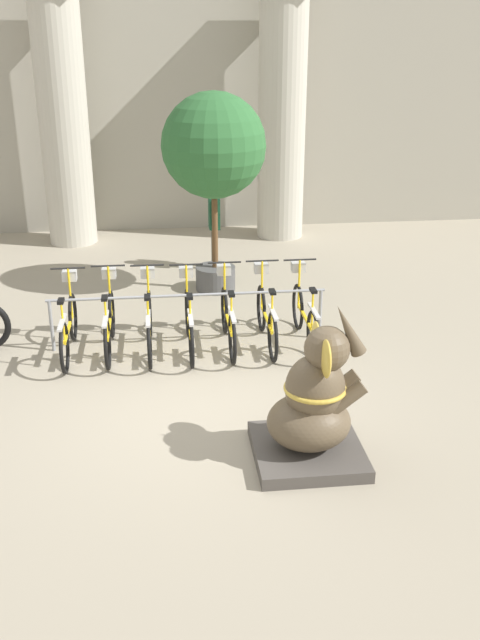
{
  "coord_description": "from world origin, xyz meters",
  "views": [
    {
      "loc": [
        -0.4,
        -7.44,
        4.19
      ],
      "look_at": [
        0.5,
        0.34,
        1.0
      ],
      "focal_mm": 40.0,
      "sensor_mm": 36.0,
      "label": 1
    }
  ],
  "objects_px": {
    "elephant_statue": "(314,407)",
    "bicycle_5": "(266,316)",
    "bicycle_0": "(69,326)",
    "person_pedestrian": "(214,220)",
    "bicycle_6": "(305,315)",
    "potted_tree": "(214,151)",
    "bicycle_3": "(189,321)",
    "bicycle_2": "(149,322)",
    "bicycle_4": "(228,318)",
    "bicycle_1": "(109,323)"
  },
  "relations": [
    {
      "from": "bicycle_6",
      "to": "bicycle_3",
      "type": "bearing_deg",
      "value": -178.45
    },
    {
      "from": "bicycle_5",
      "to": "bicycle_0",
      "type": "bearing_deg",
      "value": -179.3
    },
    {
      "from": "bicycle_4",
      "to": "bicycle_3",
      "type": "bearing_deg",
      "value": -176.11
    },
    {
      "from": "elephant_statue",
      "to": "bicycle_3",
      "type": "bearing_deg",
      "value": 111.47
    },
    {
      "from": "bicycle_3",
      "to": "bicycle_4",
      "type": "xyz_separation_m",
      "value": [
        0.55,
        0.04,
        0.0
      ]
    },
    {
      "from": "bicycle_2",
      "to": "potted_tree",
      "type": "distance_m",
      "value": 3.31
    },
    {
      "from": "bicycle_5",
      "to": "potted_tree",
      "type": "height_order",
      "value": "potted_tree"
    },
    {
      "from": "bicycle_5",
      "to": "potted_tree",
      "type": "distance_m",
      "value": 3.14
    },
    {
      "from": "bicycle_1",
      "to": "bicycle_4",
      "type": "distance_m",
      "value": 1.66
    },
    {
      "from": "bicycle_4",
      "to": "bicycle_6",
      "type": "relative_size",
      "value": 1.0
    },
    {
      "from": "potted_tree",
      "to": "bicycle_2",
      "type": "bearing_deg",
      "value": -115.0
    },
    {
      "from": "bicycle_1",
      "to": "bicycle_2",
      "type": "height_order",
      "value": "same"
    },
    {
      "from": "bicycle_0",
      "to": "bicycle_2",
      "type": "distance_m",
      "value": 1.1
    },
    {
      "from": "bicycle_5",
      "to": "potted_tree",
      "type": "relative_size",
      "value": 0.54
    },
    {
      "from": "bicycle_1",
      "to": "bicycle_5",
      "type": "xyz_separation_m",
      "value": [
        2.21,
        -0.02,
        0.0
      ]
    },
    {
      "from": "bicycle_5",
      "to": "elephant_statue",
      "type": "relative_size",
      "value": 1.03
    },
    {
      "from": "bicycle_5",
      "to": "bicycle_6",
      "type": "bearing_deg",
      "value": -1.08
    },
    {
      "from": "bicycle_6",
      "to": "potted_tree",
      "type": "bearing_deg",
      "value": 114.19
    },
    {
      "from": "bicycle_3",
      "to": "potted_tree",
      "type": "relative_size",
      "value": 0.54
    },
    {
      "from": "bicycle_2",
      "to": "bicycle_4",
      "type": "relative_size",
      "value": 1.0
    },
    {
      "from": "bicycle_1",
      "to": "elephant_statue",
      "type": "xyz_separation_m",
      "value": [
        2.25,
        -2.99,
        0.17
      ]
    },
    {
      "from": "bicycle_5",
      "to": "person_pedestrian",
      "type": "distance_m",
      "value": 3.66
    },
    {
      "from": "bicycle_0",
      "to": "bicycle_4",
      "type": "relative_size",
      "value": 1.0
    },
    {
      "from": "person_pedestrian",
      "to": "bicycle_2",
      "type": "bearing_deg",
      "value": -108.52
    },
    {
      "from": "bicycle_5",
      "to": "bicycle_4",
      "type": "bearing_deg",
      "value": -178.15
    },
    {
      "from": "bicycle_3",
      "to": "bicycle_4",
      "type": "distance_m",
      "value": 0.55
    },
    {
      "from": "bicycle_0",
      "to": "potted_tree",
      "type": "xyz_separation_m",
      "value": [
        2.23,
        2.43,
        1.96
      ]
    },
    {
      "from": "bicycle_2",
      "to": "elephant_statue",
      "type": "bearing_deg",
      "value": -60.04
    },
    {
      "from": "bicycle_4",
      "to": "bicycle_2",
      "type": "bearing_deg",
      "value": -179.75
    },
    {
      "from": "bicycle_3",
      "to": "elephant_statue",
      "type": "xyz_separation_m",
      "value": [
        1.15,
        -2.91,
        0.17
      ]
    },
    {
      "from": "bicycle_3",
      "to": "bicycle_2",
      "type": "bearing_deg",
      "value": 176.61
    },
    {
      "from": "bicycle_2",
      "to": "bicycle_3",
      "type": "relative_size",
      "value": 1.0
    },
    {
      "from": "bicycle_6",
      "to": "potted_tree",
      "type": "xyz_separation_m",
      "value": [
        -1.08,
        2.41,
        1.96
      ]
    },
    {
      "from": "bicycle_0",
      "to": "bicycle_4",
      "type": "height_order",
      "value": "same"
    },
    {
      "from": "bicycle_2",
      "to": "bicycle_5",
      "type": "bearing_deg",
      "value": 0.78
    },
    {
      "from": "bicycle_0",
      "to": "person_pedestrian",
      "type": "distance_m",
      "value": 4.34
    },
    {
      "from": "bicycle_1",
      "to": "bicycle_3",
      "type": "xyz_separation_m",
      "value": [
        1.1,
        -0.07,
        0.0
      ]
    },
    {
      "from": "bicycle_0",
      "to": "bicycle_6",
      "type": "bearing_deg",
      "value": 0.4
    },
    {
      "from": "bicycle_2",
      "to": "bicycle_6",
      "type": "xyz_separation_m",
      "value": [
        2.21,
        0.01,
        0.0
      ]
    },
    {
      "from": "bicycle_6",
      "to": "potted_tree",
      "type": "distance_m",
      "value": 3.29
    },
    {
      "from": "bicycle_5",
      "to": "elephant_statue",
      "type": "xyz_separation_m",
      "value": [
        0.04,
        -2.97,
        0.17
      ]
    },
    {
      "from": "bicycle_2",
      "to": "bicycle_3",
      "type": "distance_m",
      "value": 0.55
    },
    {
      "from": "bicycle_5",
      "to": "potted_tree",
      "type": "bearing_deg",
      "value": 102.44
    },
    {
      "from": "bicycle_2",
      "to": "bicycle_4",
      "type": "xyz_separation_m",
      "value": [
        1.1,
        0.0,
        0.0
      ]
    },
    {
      "from": "bicycle_1",
      "to": "bicycle_2",
      "type": "xyz_separation_m",
      "value": [
        0.55,
        -0.04,
        0.0
      ]
    },
    {
      "from": "bicycle_6",
      "to": "elephant_statue",
      "type": "height_order",
      "value": "elephant_statue"
    },
    {
      "from": "elephant_statue",
      "to": "bicycle_5",
      "type": "bearing_deg",
      "value": 90.81
    },
    {
      "from": "bicycle_2",
      "to": "bicycle_6",
      "type": "height_order",
      "value": "same"
    },
    {
      "from": "bicycle_6",
      "to": "bicycle_2",
      "type": "bearing_deg",
      "value": -179.68
    },
    {
      "from": "person_pedestrian",
      "to": "potted_tree",
      "type": "bearing_deg",
      "value": -94.03
    }
  ]
}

